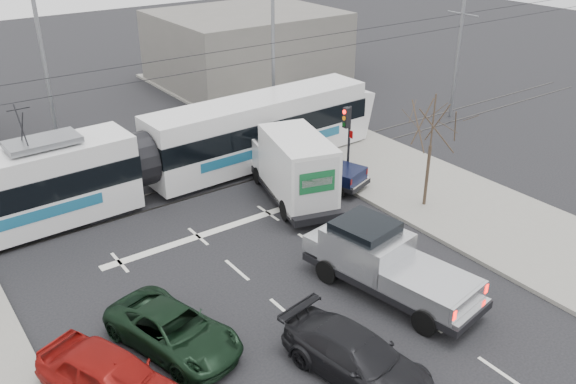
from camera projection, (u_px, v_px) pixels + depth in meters
ground at (324, 293)px, 21.00m from camera, size 120.00×120.00×0.00m
sidewalk_right at (491, 219)px, 25.68m from camera, size 6.00×60.00×0.15m
rails at (190, 190)px, 28.29m from camera, size 60.00×1.60×0.03m
building_right at (247, 47)px, 43.69m from camera, size 12.00×10.00×5.00m
bare_tree at (433, 126)px, 25.13m from camera, size 2.40×2.40×5.00m
traffic_signal at (347, 128)px, 27.92m from camera, size 0.44×0.44×3.60m
street_lamp_near at (270, 44)px, 32.79m from camera, size 2.38×0.25×9.00m
street_lamp_far at (41, 68)px, 28.23m from camera, size 2.38×0.25×9.00m
catenary at (184, 111)px, 26.59m from camera, size 60.00×0.20×7.00m
tram at (139, 161)px, 26.81m from camera, size 25.15×3.45×5.12m
silver_pickup at (383, 260)px, 20.76m from camera, size 3.22×6.64×2.31m
box_truck at (293, 167)px, 26.78m from camera, size 3.80×6.70×3.18m
navy_pickup at (316, 165)px, 28.67m from camera, size 2.96×4.73×1.87m
green_car at (174, 330)px, 18.24m from camera, size 3.28×4.99×1.28m
red_car at (111, 379)px, 16.21m from camera, size 3.42×4.92×1.56m
dark_car at (357, 357)px, 17.09m from camera, size 2.79×5.03×1.38m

